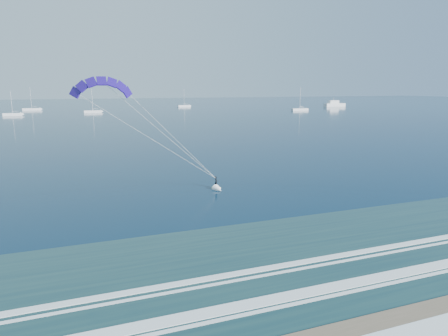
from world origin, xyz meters
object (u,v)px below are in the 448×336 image
kitesurfer_rig (164,135)px  sailboat_0 (13,114)px  sailboat_4 (300,109)px  sailboat_1 (32,109)px  sailboat_2 (93,111)px  sailboat_3 (184,106)px  motor_yacht (334,104)px

kitesurfer_rig → sailboat_0: kitesurfer_rig is taller
sailboat_0 → sailboat_4: bearing=-4.3°
sailboat_1 → sailboat_2: 45.86m
sailboat_1 → sailboat_0: bearing=-95.7°
sailboat_2 → sailboat_3: (58.60, 41.42, -0.01)m
motor_yacht → kitesurfer_rig: bearing=-130.5°
motor_yacht → sailboat_1: (-183.91, 22.70, -0.91)m
sailboat_2 → sailboat_3: 71.76m
sailboat_1 → sailboat_4: 148.82m
sailboat_1 → sailboat_3: 89.67m
motor_yacht → sailboat_1: bearing=173.0°
sailboat_2 → sailboat_3: size_ratio=1.06×
sailboat_1 → sailboat_2: sailboat_1 is taller
motor_yacht → sailboat_3: 99.22m
sailboat_0 → sailboat_1: bearing=84.3°
sailboat_2 → sailboat_3: bearing=35.2°
sailboat_2 → sailboat_4: 109.74m
sailboat_1 → sailboat_4: size_ratio=0.99×
kitesurfer_rig → sailboat_3: 217.51m
motor_yacht → sailboat_3: size_ratio=1.29×
sailboat_0 → sailboat_1: size_ratio=0.87×
sailboat_0 → sailboat_3: 106.54m
motor_yacht → sailboat_4: (-45.25, -31.35, -0.91)m
sailboat_0 → sailboat_3: (93.71, 50.69, 0.00)m
sailboat_0 → sailboat_2: (35.10, 9.28, 0.01)m
sailboat_1 → sailboat_3: bearing=4.7°
sailboat_1 → motor_yacht: bearing=-7.0°
kitesurfer_rig → sailboat_1: size_ratio=1.46×
kitesurfer_rig → sailboat_2: kitesurfer_rig is taller
sailboat_3 → sailboat_4: size_ratio=0.87×
motor_yacht → sailboat_2: (-153.14, -11.32, -0.91)m
sailboat_0 → sailboat_1: 43.51m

